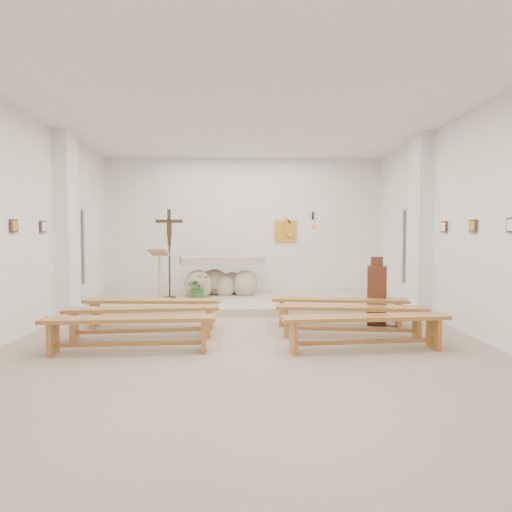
{
  "coord_description": "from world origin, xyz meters",
  "views": [
    {
      "loc": [
        -0.1,
        -6.7,
        1.63
      ],
      "look_at": [
        0.18,
        1.6,
        1.19
      ],
      "focal_mm": 32.0,
      "sensor_mm": 36.0,
      "label": 1
    }
  ],
  "objects_px": {
    "lectern": "(159,274)",
    "bench_right_front": "(339,305)",
    "bench_left_third": "(129,326)",
    "bench_right_third": "(365,324)",
    "altar": "(221,279)",
    "crucifix_stand": "(169,247)",
    "donation_pedestal": "(376,295)",
    "bench_left_second": "(142,315)",
    "bench_right_second": "(351,314)",
    "bench_left_front": "(153,306)"
  },
  "relations": [
    {
      "from": "lectern",
      "to": "bench_right_front",
      "type": "height_order",
      "value": "lectern"
    },
    {
      "from": "bench_left_third",
      "to": "bench_right_third",
      "type": "relative_size",
      "value": 1.0
    },
    {
      "from": "altar",
      "to": "crucifix_stand",
      "type": "xyz_separation_m",
      "value": [
        -1.14,
        -0.41,
        0.76
      ]
    },
    {
      "from": "lectern",
      "to": "donation_pedestal",
      "type": "relative_size",
      "value": 0.96
    },
    {
      "from": "bench_left_second",
      "to": "bench_left_third",
      "type": "height_order",
      "value": "same"
    },
    {
      "from": "crucifix_stand",
      "to": "bench_left_third",
      "type": "bearing_deg",
      "value": -100.2
    },
    {
      "from": "bench_left_second",
      "to": "bench_right_second",
      "type": "height_order",
      "value": "same"
    },
    {
      "from": "bench_right_front",
      "to": "bench_right_second",
      "type": "height_order",
      "value": "same"
    },
    {
      "from": "donation_pedestal",
      "to": "lectern",
      "type": "bearing_deg",
      "value": 167.73
    },
    {
      "from": "crucifix_stand",
      "to": "bench_left_third",
      "type": "distance_m",
      "value": 4.23
    },
    {
      "from": "donation_pedestal",
      "to": "bench_left_front",
      "type": "height_order",
      "value": "donation_pedestal"
    },
    {
      "from": "donation_pedestal",
      "to": "altar",
      "type": "bearing_deg",
      "value": 149.05
    },
    {
      "from": "bench_left_front",
      "to": "bench_right_second",
      "type": "height_order",
      "value": "same"
    },
    {
      "from": "altar",
      "to": "bench_left_second",
      "type": "height_order",
      "value": "altar"
    },
    {
      "from": "lectern",
      "to": "crucifix_stand",
      "type": "height_order",
      "value": "crucifix_stand"
    },
    {
      "from": "altar",
      "to": "bench_left_third",
      "type": "xyz_separation_m",
      "value": [
        -1.04,
        -4.53,
        -0.17
      ]
    },
    {
      "from": "bench_left_third",
      "to": "bench_right_third",
      "type": "distance_m",
      "value": 3.2
    },
    {
      "from": "lectern",
      "to": "bench_right_front",
      "type": "bearing_deg",
      "value": -19.59
    },
    {
      "from": "bench_right_third",
      "to": "crucifix_stand",
      "type": "bearing_deg",
      "value": 123.81
    },
    {
      "from": "lectern",
      "to": "donation_pedestal",
      "type": "distance_m",
      "value": 4.59
    },
    {
      "from": "lectern",
      "to": "crucifix_stand",
      "type": "relative_size",
      "value": 0.58
    },
    {
      "from": "bench_left_front",
      "to": "bench_right_third",
      "type": "relative_size",
      "value": 1.0
    },
    {
      "from": "donation_pedestal",
      "to": "bench_left_front",
      "type": "distance_m",
      "value": 3.89
    },
    {
      "from": "crucifix_stand",
      "to": "altar",
      "type": "bearing_deg",
      "value": 8.45
    },
    {
      "from": "bench_left_third",
      "to": "bench_right_third",
      "type": "xyz_separation_m",
      "value": [
        3.2,
        -0.0,
        0.0
      ]
    },
    {
      "from": "altar",
      "to": "crucifix_stand",
      "type": "relative_size",
      "value": 1.03
    },
    {
      "from": "bench_right_front",
      "to": "bench_right_third",
      "type": "distance_m",
      "value": 1.63
    },
    {
      "from": "altar",
      "to": "crucifix_stand",
      "type": "height_order",
      "value": "crucifix_stand"
    },
    {
      "from": "bench_left_second",
      "to": "bench_left_third",
      "type": "distance_m",
      "value": 0.81
    },
    {
      "from": "altar",
      "to": "bench_right_third",
      "type": "bearing_deg",
      "value": -76.06
    },
    {
      "from": "donation_pedestal",
      "to": "bench_right_front",
      "type": "height_order",
      "value": "donation_pedestal"
    },
    {
      "from": "bench_left_third",
      "to": "bench_right_second",
      "type": "bearing_deg",
      "value": 11.33
    },
    {
      "from": "bench_left_front",
      "to": "bench_left_second",
      "type": "relative_size",
      "value": 1.0
    },
    {
      "from": "lectern",
      "to": "bench_right_second",
      "type": "distance_m",
      "value": 4.55
    },
    {
      "from": "lectern",
      "to": "crucifix_stand",
      "type": "bearing_deg",
      "value": 78.49
    },
    {
      "from": "crucifix_stand",
      "to": "bench_right_second",
      "type": "bearing_deg",
      "value": -56.67
    },
    {
      "from": "donation_pedestal",
      "to": "bench_left_second",
      "type": "relative_size",
      "value": 0.51
    },
    {
      "from": "altar",
      "to": "bench_right_third",
      "type": "height_order",
      "value": "altar"
    },
    {
      "from": "crucifix_stand",
      "to": "donation_pedestal",
      "type": "relative_size",
      "value": 1.66
    },
    {
      "from": "crucifix_stand",
      "to": "bench_right_second",
      "type": "relative_size",
      "value": 0.85
    },
    {
      "from": "bench_left_front",
      "to": "altar",
      "type": "bearing_deg",
      "value": 74.17
    },
    {
      "from": "bench_right_front",
      "to": "crucifix_stand",
      "type": "bearing_deg",
      "value": 150.82
    },
    {
      "from": "bench_left_third",
      "to": "donation_pedestal",
      "type": "bearing_deg",
      "value": 21.63
    },
    {
      "from": "lectern",
      "to": "bench_left_third",
      "type": "xyz_separation_m",
      "value": [
        0.26,
        -3.75,
        -0.35
      ]
    },
    {
      "from": "donation_pedestal",
      "to": "bench_right_front",
      "type": "xyz_separation_m",
      "value": [
        -0.69,
        -0.15,
        -0.16
      ]
    },
    {
      "from": "bench_left_front",
      "to": "bench_right_front",
      "type": "bearing_deg",
      "value": 3.81
    },
    {
      "from": "donation_pedestal",
      "to": "bench_left_third",
      "type": "distance_m",
      "value": 4.27
    },
    {
      "from": "bench_right_front",
      "to": "altar",
      "type": "bearing_deg",
      "value": 134.56
    },
    {
      "from": "bench_left_third",
      "to": "crucifix_stand",
      "type": "bearing_deg",
      "value": 88.41
    },
    {
      "from": "bench_left_front",
      "to": "bench_left_second",
      "type": "distance_m",
      "value": 0.81
    }
  ]
}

